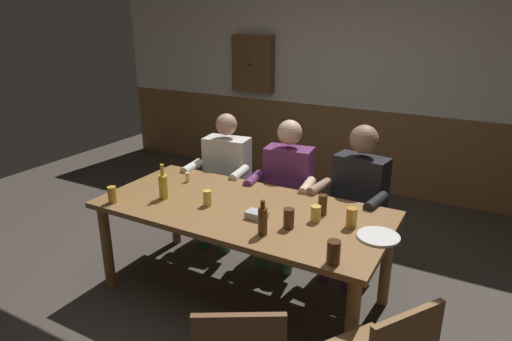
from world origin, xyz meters
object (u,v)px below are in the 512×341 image
(wall_dart_cabinet, at_px, (253,64))
(person_2, at_px, (356,195))
(bottle_1, at_px, (163,186))
(person_0, at_px, (224,173))
(pint_glass_1, at_px, (207,198))
(pint_glass_6, at_px, (323,205))
(person_1, at_px, (286,185))
(bottle_0, at_px, (263,220))
(table_candle, at_px, (188,177))
(dining_table, at_px, (242,218))
(pint_glass_3, at_px, (352,218))
(pint_glass_2, at_px, (334,252))
(pint_glass_0, at_px, (289,218))
(condiment_caddy, at_px, (257,215))
(pint_glass_5, at_px, (316,214))
(plate_0, at_px, (378,237))
(pint_glass_4, at_px, (112,195))

(wall_dart_cabinet, bearing_deg, person_2, -42.66)
(bottle_1, bearing_deg, person_0, 91.74)
(pint_glass_1, xyz_separation_m, pint_glass_6, (0.78, 0.26, 0.02))
(person_1, bearing_deg, wall_dart_cabinet, -61.54)
(bottle_0, bearing_deg, pint_glass_6, 64.09)
(pint_glass_1, bearing_deg, table_candle, 143.14)
(dining_table, distance_m, pint_glass_3, 0.80)
(pint_glass_3, bearing_deg, table_candle, 174.14)
(table_candle, distance_m, pint_glass_3, 1.44)
(pint_glass_2, distance_m, wall_dart_cabinet, 3.69)
(dining_table, bearing_deg, pint_glass_3, 5.23)
(pint_glass_0, bearing_deg, condiment_caddy, 175.02)
(person_0, distance_m, wall_dart_cabinet, 2.08)
(pint_glass_6, bearing_deg, person_1, 134.28)
(bottle_0, distance_m, pint_glass_5, 0.40)
(person_1, relative_size, bottle_0, 5.25)
(person_1, relative_size, pint_glass_3, 9.02)
(plate_0, bearing_deg, pint_glass_1, -174.84)
(person_2, bearing_deg, pint_glass_2, 108.86)
(plate_0, bearing_deg, pint_glass_2, -108.73)
(person_0, height_order, pint_glass_5, person_0)
(condiment_caddy, height_order, pint_glass_0, pint_glass_0)
(condiment_caddy, xyz_separation_m, pint_glass_3, (0.60, 0.18, 0.04))
(bottle_0, distance_m, pint_glass_2, 0.52)
(pint_glass_2, bearing_deg, pint_glass_6, 116.42)
(dining_table, distance_m, pint_glass_5, 0.57)
(table_candle, relative_size, pint_glass_5, 0.74)
(pint_glass_6, bearing_deg, plate_0, -19.07)
(pint_glass_6, bearing_deg, pint_glass_5, -90.81)
(person_1, bearing_deg, person_2, 173.33)
(table_candle, relative_size, bottle_0, 0.35)
(person_0, relative_size, bottle_0, 5.20)
(pint_glass_0, distance_m, wall_dart_cabinet, 3.24)
(person_1, distance_m, pint_glass_2, 1.39)
(table_candle, bearing_deg, wall_dart_cabinet, 106.42)
(dining_table, relative_size, table_candle, 26.16)
(pint_glass_0, bearing_deg, wall_dart_cabinet, 123.54)
(condiment_caddy, relative_size, pint_glass_1, 1.23)
(dining_table, relative_size, person_1, 1.73)
(condiment_caddy, distance_m, pint_glass_6, 0.46)
(dining_table, height_order, bottle_1, bottle_1)
(pint_glass_1, bearing_deg, plate_0, 5.16)
(person_0, distance_m, person_1, 0.63)
(pint_glass_1, distance_m, pint_glass_3, 1.03)
(bottle_1, xyz_separation_m, pint_glass_2, (1.42, -0.27, -0.03))
(pint_glass_2, relative_size, pint_glass_6, 0.96)
(pint_glass_1, distance_m, pint_glass_5, 0.79)
(condiment_caddy, bearing_deg, pint_glass_4, -165.20)
(pint_glass_2, bearing_deg, dining_table, 153.86)
(person_1, height_order, pint_glass_1, person_1)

